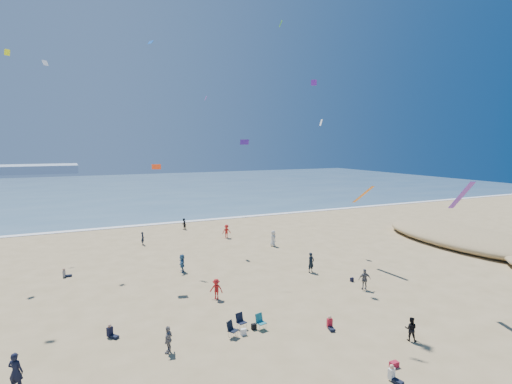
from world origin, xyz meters
name	(u,v)px	position (x,y,z in m)	size (l,w,h in m)	color
ocean	(105,190)	(0.00, 95.00, 0.03)	(220.00, 100.00, 0.06)	#476B84
surf_line	(134,226)	(0.00, 45.00, 0.04)	(220.00, 1.20, 0.08)	white
standing_flyers	(268,285)	(5.63, 13.56, 0.85)	(28.07, 46.09, 1.90)	black
seated_group	(238,336)	(0.68, 7.68, 0.42)	(16.28, 31.91, 0.84)	white
chair_cluster	(245,324)	(1.62, 8.74, 0.50)	(2.78, 1.58, 1.00)	black
white_tote	(243,332)	(1.35, 8.43, 0.20)	(0.35, 0.20, 0.40)	white
black_backpack	(254,327)	(2.23, 8.82, 0.19)	(0.30, 0.22, 0.38)	black
cooler	(394,364)	(7.14, 1.82, 0.15)	(0.45, 0.30, 0.30)	#A71730
navy_bag	(352,280)	(13.51, 13.33, 0.17)	(0.28, 0.18, 0.34)	black
kites_aloft	(313,104)	(9.56, 13.69, 14.78)	(33.16, 43.92, 29.30)	silver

